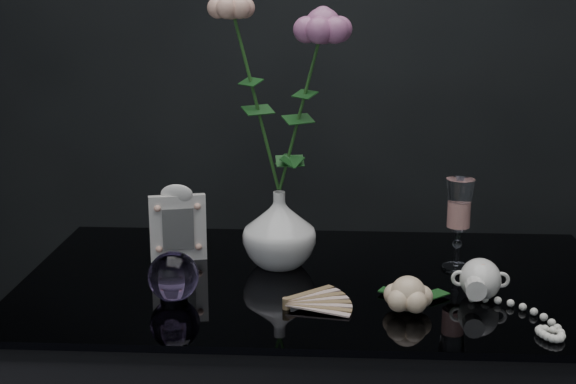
# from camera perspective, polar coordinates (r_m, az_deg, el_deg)

# --- Properties ---
(vase) EXTENTS (0.16, 0.16, 0.14)m
(vase) POSITION_cam_1_polar(r_m,az_deg,el_deg) (1.48, -0.63, -2.67)
(vase) COLOR white
(vase) RESTS_ON table
(wine_glass) EXTENTS (0.05, 0.05, 0.17)m
(wine_glass) POSITION_cam_1_polar(r_m,az_deg,el_deg) (1.49, 12.01, -2.27)
(wine_glass) COLOR white
(wine_glass) RESTS_ON table
(picture_frame) EXTENTS (0.13, 0.11, 0.15)m
(picture_frame) POSITION_cam_1_polar(r_m,az_deg,el_deg) (1.52, -7.85, -2.16)
(picture_frame) COLOR silver
(picture_frame) RESTS_ON table
(paperweight) EXTENTS (0.09, 0.09, 0.08)m
(paperweight) POSITION_cam_1_polar(r_m,az_deg,el_deg) (1.34, -8.16, -5.96)
(paperweight) COLOR #8B6EB4
(paperweight) RESTS_ON table
(paper_fan) EXTENTS (0.24, 0.20, 0.02)m
(paper_fan) POSITION_cam_1_polar(r_m,az_deg,el_deg) (1.30, -0.12, -7.86)
(paper_fan) COLOR beige
(paper_fan) RESTS_ON table
(loose_rose) EXTENTS (0.16, 0.19, 0.06)m
(loose_rose) POSITION_cam_1_polar(r_m,az_deg,el_deg) (1.30, 8.53, -7.19)
(loose_rose) COLOR #FFCFA4
(loose_rose) RESTS_ON table
(pearl_jar) EXTENTS (0.25, 0.26, 0.07)m
(pearl_jar) POSITION_cam_1_polar(r_m,az_deg,el_deg) (1.38, 13.53, -5.91)
(pearl_jar) COLOR white
(pearl_jar) RESTS_ON table
(roses) EXTENTS (0.24, 0.11, 0.40)m
(roses) POSITION_cam_1_polar(r_m,az_deg,el_deg) (1.42, -0.52, 7.62)
(roses) COLOR #FFB59C
(roses) RESTS_ON vase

